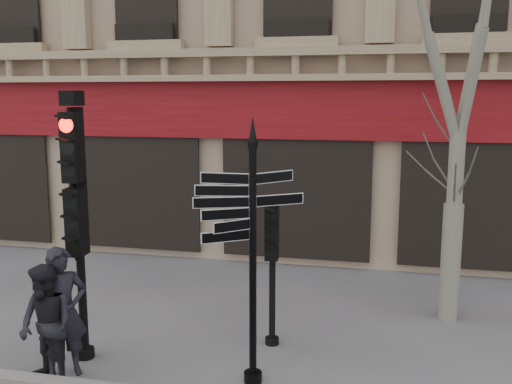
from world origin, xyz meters
TOP-DOWN VIEW (x-y plane):
  - ground at (0.00, 0.00)m, footprint 80.00×80.00m
  - fingerpost at (0.28, -0.63)m, footprint 2.03×2.03m
  - traffic_signal_main at (-2.36, -0.47)m, footprint 0.46×0.35m
  - traffic_signal_secondary at (0.30, 0.62)m, footprint 0.40×0.30m
  - pedestrian_a at (-2.36, -1.01)m, footprint 0.80×0.78m
  - pedestrian_b at (-2.44, -1.30)m, footprint 0.99×0.89m

SIDE VIEW (x-z plane):
  - ground at x=0.00m, z-range 0.00..0.00m
  - pedestrian_b at x=-2.44m, z-range 0.00..1.68m
  - pedestrian_a at x=-2.36m, z-range 0.00..1.86m
  - traffic_signal_secondary at x=0.30m, z-range 0.45..2.74m
  - fingerpost at x=0.28m, z-range 0.63..4.28m
  - traffic_signal_main at x=-2.36m, z-range 0.52..4.51m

